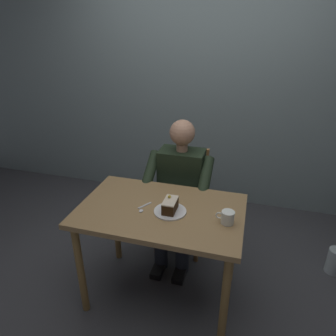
# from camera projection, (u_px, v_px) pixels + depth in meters

# --- Properties ---
(ground_plane) EXTENTS (14.00, 14.00, 0.00)m
(ground_plane) POSITION_uv_depth(u_px,v_px,m) (162.00, 293.00, 2.32)
(ground_plane) COLOR #3F4045
(cafe_rear_panel) EXTENTS (6.40, 0.12, 3.00)m
(cafe_rear_panel) POSITION_uv_depth(u_px,v_px,m) (207.00, 63.00, 3.06)
(cafe_rear_panel) COLOR gray
(cafe_rear_panel) RESTS_ON ground
(dining_table) EXTENTS (1.08, 0.68, 0.76)m
(dining_table) POSITION_uv_depth(u_px,v_px,m) (161.00, 221.00, 2.04)
(dining_table) COLOR olive
(dining_table) RESTS_ON ground
(chair) EXTENTS (0.42, 0.42, 0.89)m
(chair) POSITION_uv_depth(u_px,v_px,m) (184.00, 194.00, 2.70)
(chair) COLOR #A06C39
(chair) RESTS_ON ground
(seated_person) EXTENTS (0.53, 0.58, 1.19)m
(seated_person) POSITION_uv_depth(u_px,v_px,m) (179.00, 191.00, 2.49)
(seated_person) COLOR #1F2D1C
(seated_person) RESTS_ON ground
(dessert_plate) EXTENTS (0.21, 0.21, 0.01)m
(dessert_plate) POSITION_uv_depth(u_px,v_px,m) (170.00, 211.00, 1.96)
(dessert_plate) COLOR white
(dessert_plate) RESTS_ON dining_table
(cake_slice) EXTENTS (0.08, 0.14, 0.10)m
(cake_slice) POSITION_uv_depth(u_px,v_px,m) (170.00, 205.00, 1.94)
(cake_slice) COLOR #311D0D
(cake_slice) RESTS_ON dessert_plate
(coffee_cup) EXTENTS (0.11, 0.08, 0.08)m
(coffee_cup) POSITION_uv_depth(u_px,v_px,m) (227.00, 217.00, 1.84)
(coffee_cup) COLOR white
(coffee_cup) RESTS_ON dining_table
(dessert_spoon) EXTENTS (0.07, 0.14, 0.01)m
(dessert_spoon) POSITION_uv_depth(u_px,v_px,m) (143.00, 208.00, 1.99)
(dessert_spoon) COLOR silver
(dessert_spoon) RESTS_ON dining_table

